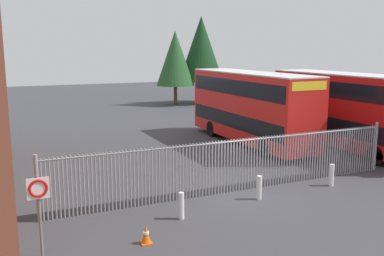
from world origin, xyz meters
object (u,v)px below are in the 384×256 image
at_px(bollard_near_left, 181,206).
at_px(bollard_near_right, 332,175).
at_px(bollard_center_front, 259,188).
at_px(double_decker_bus_behind_fence_left, 250,105).
at_px(speed_limit_sign_post, 39,198).
at_px(traffic_cone_by_gate, 146,234).
at_px(double_decker_bus_near_gate, 347,108).

bearing_deg(bollard_near_left, bollard_near_right, 5.47).
distance_m(bollard_center_front, bollard_near_right, 3.76).
distance_m(double_decker_bus_behind_fence_left, bollard_near_right, 8.91).
distance_m(bollard_center_front, speed_limit_sign_post, 8.43).
bearing_deg(traffic_cone_by_gate, bollard_near_right, 12.62).
bearing_deg(traffic_cone_by_gate, speed_limit_sign_post, 173.74).
height_order(double_decker_bus_near_gate, speed_limit_sign_post, double_decker_bus_near_gate).
relative_size(bollard_near_right, traffic_cone_by_gate, 1.61).
distance_m(double_decker_bus_behind_fence_left, bollard_center_front, 10.27).
height_order(bollard_center_front, traffic_cone_by_gate, bollard_center_front).
xyz_separation_m(bollard_center_front, traffic_cone_by_gate, (-5.24, -1.87, -0.19)).
relative_size(double_decker_bus_near_gate, traffic_cone_by_gate, 18.32).
distance_m(double_decker_bus_behind_fence_left, traffic_cone_by_gate, 14.91).
xyz_separation_m(bollard_center_front, speed_limit_sign_post, (-8.18, -1.55, 1.30)).
xyz_separation_m(bollard_near_left, traffic_cone_by_gate, (-1.72, -1.32, -0.19)).
xyz_separation_m(double_decker_bus_behind_fence_left, bollard_near_left, (-8.53, -9.30, -1.95)).
bearing_deg(double_decker_bus_behind_fence_left, traffic_cone_by_gate, -133.99).
xyz_separation_m(double_decker_bus_near_gate, bollard_center_front, (-9.28, -5.13, -1.95)).
bearing_deg(speed_limit_sign_post, bollard_center_front, 10.70).
xyz_separation_m(double_decker_bus_behind_fence_left, speed_limit_sign_post, (-13.19, -10.30, -0.65)).
relative_size(bollard_center_front, bollard_near_right, 1.00).
xyz_separation_m(bollard_near_right, speed_limit_sign_post, (-11.94, -1.69, 1.30)).
distance_m(double_decker_bus_near_gate, bollard_near_right, 7.68).
bearing_deg(bollard_near_right, speed_limit_sign_post, -171.93).
height_order(bollard_near_right, speed_limit_sign_post, speed_limit_sign_post).
bearing_deg(bollard_near_right, double_decker_bus_near_gate, 42.09).
height_order(double_decker_bus_behind_fence_left, speed_limit_sign_post, double_decker_bus_behind_fence_left).
relative_size(bollard_near_left, bollard_center_front, 1.00).
distance_m(bollard_near_left, bollard_near_right, 7.32).
bearing_deg(double_decker_bus_behind_fence_left, double_decker_bus_near_gate, -40.32).
height_order(bollard_near_right, traffic_cone_by_gate, bollard_near_right).
height_order(double_decker_bus_near_gate, traffic_cone_by_gate, double_decker_bus_near_gate).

